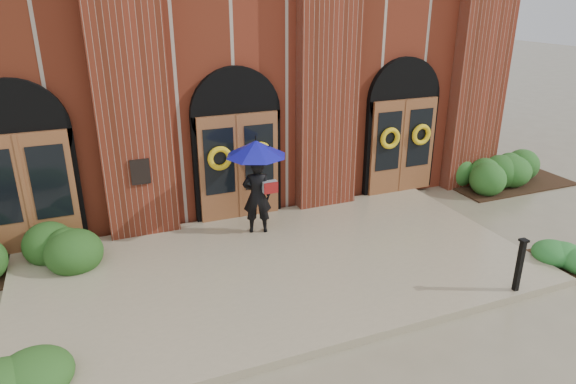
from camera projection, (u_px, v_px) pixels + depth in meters
ground at (282, 274)px, 10.12m from camera, size 90.00×90.00×0.00m
landing at (280, 268)px, 10.22m from camera, size 10.00×5.30×0.15m
church_building at (181, 49)px, 16.42m from camera, size 16.20×12.53×7.00m
man_with_umbrella at (257, 169)px, 11.07m from camera, size 1.65×1.65×2.12m
metal_post at (520, 264)px, 9.12m from camera, size 0.14×0.14×1.02m
hedge_wall_right at (513, 171)px, 14.69m from camera, size 3.33×1.33×0.85m
hedge_front_right at (548, 256)px, 10.36m from camera, size 1.27×1.09×0.45m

